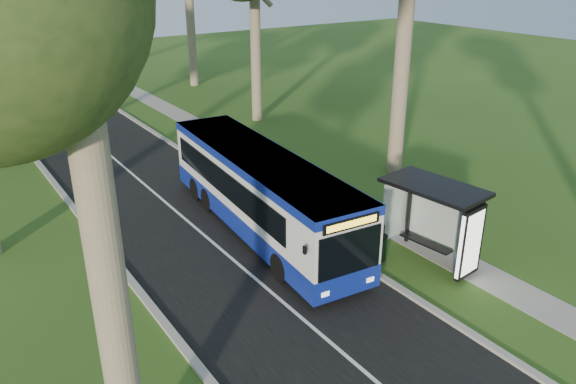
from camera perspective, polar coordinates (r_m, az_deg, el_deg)
name	(u,v)px	position (r m, az deg, el deg)	size (l,w,h in m)	color
ground	(358,264)	(19.91, 7.15, -7.25)	(120.00, 120.00, 0.00)	#315219
road	(155,193)	(26.12, -13.40, -0.11)	(7.00, 100.00, 0.02)	black
kerb_east	(223,176)	(27.39, -6.62, 1.59)	(0.25, 100.00, 0.12)	#9E9B93
kerb_west	(75,210)	(25.23, -20.79, -1.74)	(0.25, 100.00, 0.12)	#9E9B93
centre_line	(155,193)	(26.11, -13.41, -0.08)	(0.12, 100.00, 0.01)	white
footpath	(275,165)	(28.81, -1.35, 2.73)	(1.50, 100.00, 0.02)	gray
bus	(261,193)	(21.35, -2.79, -0.08)	(3.44, 11.93, 3.12)	silver
bus_stop_sign	(328,201)	(20.87, 4.08, -0.94)	(0.15, 0.34, 2.44)	gray
bus_shelter	(446,212)	(19.38, 15.78, -1.99)	(2.24, 3.60, 2.92)	black
litter_bin	(379,247)	(20.06, 9.26, -5.57)	(0.54, 0.54, 0.95)	black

